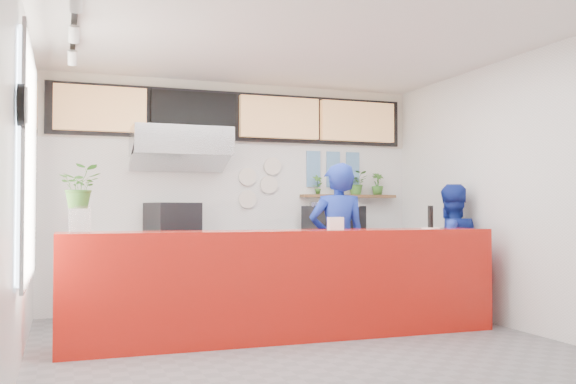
{
  "coord_description": "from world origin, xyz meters",
  "views": [
    {
      "loc": [
        -2.18,
        -5.77,
        1.31
      ],
      "look_at": [
        0.1,
        0.7,
        1.5
      ],
      "focal_mm": 40.0,
      "sensor_mm": 36.0,
      "label": 1
    }
  ],
  "objects": [
    {
      "name": "menu_board_far_left",
      "position": [
        -1.75,
        2.38,
        2.55
      ],
      "size": [
        1.1,
        0.1,
        0.55
      ],
      "primitive_type": "cube",
      "color": "tan",
      "rests_on": "wall_back"
    },
    {
      "name": "photo_frame_b",
      "position": [
        1.4,
        2.48,
        2.0
      ],
      "size": [
        0.2,
        0.02,
        0.25
      ],
      "primitive_type": "cube",
      "color": "#598CBF",
      "rests_on": "wall_back"
    },
    {
      "name": "pepper_mill",
      "position": [
        1.63,
        0.35,
        1.24
      ],
      "size": [
        0.07,
        0.07,
        0.24
      ],
      "primitive_type": "cylinder",
      "rotation": [
        0.0,
        0.0,
        0.25
      ],
      "color": "black",
      "rests_on": "white_plate"
    },
    {
      "name": "panini_oven",
      "position": [
        -0.89,
        2.2,
        1.15
      ],
      "size": [
        0.68,
        0.68,
        0.5
      ],
      "primitive_type": "cube",
      "rotation": [
        0.0,
        0.0,
        0.26
      ],
      "color": "black",
      "rests_on": "prep_bench"
    },
    {
      "name": "window_pane",
      "position": [
        -2.47,
        0.3,
        1.7
      ],
      "size": [
        0.04,
        2.2,
        1.9
      ],
      "primitive_type": "cube",
      "color": "silver",
      "rests_on": "wall_left"
    },
    {
      "name": "floor",
      "position": [
        0.0,
        0.0,
        0.0
      ],
      "size": [
        5.0,
        5.0,
        0.0
      ],
      "primitive_type": "plane",
      "color": "slate",
      "rests_on": "ground"
    },
    {
      "name": "menu_board_mid_right",
      "position": [
        0.57,
        2.38,
        2.55
      ],
      "size": [
        1.1,
        0.1,
        0.55
      ],
      "primitive_type": "cube",
      "color": "tan",
      "rests_on": "wall_back"
    },
    {
      "name": "photo_frame_e",
      "position": [
        1.4,
        2.48,
        1.75
      ],
      "size": [
        0.2,
        0.02,
        0.25
      ],
      "primitive_type": "cube",
      "color": "#598CBF",
      "rests_on": "wall_back"
    },
    {
      "name": "dec_plate_b",
      "position": [
        0.45,
        2.47,
        1.65
      ],
      "size": [
        0.24,
        0.03,
        0.24
      ],
      "primitive_type": "cylinder",
      "rotation": [
        1.57,
        0.0,
        0.0
      ],
      "color": "silver",
      "rests_on": "wall_back"
    },
    {
      "name": "wall_clock_rim",
      "position": [
        -2.46,
        -0.9,
        2.05
      ],
      "size": [
        0.05,
        0.3,
        0.3
      ],
      "primitive_type": "cylinder",
      "rotation": [
        0.0,
        1.57,
        0.0
      ],
      "color": "black",
      "rests_on": "wall_left"
    },
    {
      "name": "window_frame",
      "position": [
        -2.45,
        0.3,
        1.7
      ],
      "size": [
        0.03,
        2.3,
        2.0
      ],
      "primitive_type": "cube",
      "color": "#B2B5BA",
      "rests_on": "wall_left"
    },
    {
      "name": "herb_c",
      "position": [
        1.72,
        2.4,
        1.69
      ],
      "size": [
        0.37,
        0.35,
        0.33
      ],
      "primitive_type": "imported",
      "rotation": [
        0.0,
        0.0,
        -0.34
      ],
      "color": "#376E26",
      "rests_on": "herb_shelf"
    },
    {
      "name": "prep_bench",
      "position": [
        -0.8,
        2.2,
        0.45
      ],
      "size": [
        1.8,
        0.6,
        0.9
      ],
      "primitive_type": "cube",
      "color": "#B2B5BA",
      "rests_on": "ground"
    },
    {
      "name": "dec_plate_c",
      "position": [
        0.15,
        2.47,
        1.45
      ],
      "size": [
        0.24,
        0.03,
        0.24
      ],
      "primitive_type": "cylinder",
      "rotation": [
        1.57,
        0.0,
        0.0
      ],
      "color": "silver",
      "rests_on": "wall_back"
    },
    {
      "name": "menu_board_far_right",
      "position": [
        1.73,
        2.38,
        2.55
      ],
      "size": [
        1.1,
        0.1,
        0.55
      ],
      "primitive_type": "cube",
      "color": "tan",
      "rests_on": "wall_back"
    },
    {
      "name": "right_bench",
      "position": [
        1.5,
        2.2,
        0.45
      ],
      "size": [
        1.8,
        0.6,
        0.9
      ],
      "primitive_type": "cube",
      "color": "#B2B5BA",
      "rests_on": "ground"
    },
    {
      "name": "extraction_hood",
      "position": [
        -0.8,
        2.15,
        2.15
      ],
      "size": [
        1.2,
        0.7,
        0.35
      ],
      "primitive_type": "cube",
      "color": "#B2B5BA",
      "rests_on": "ceiling"
    },
    {
      "name": "staff_center",
      "position": [
        0.83,
        1.04,
        0.92
      ],
      "size": [
        0.73,
        0.54,
        1.85
      ],
      "primitive_type": "imported",
      "rotation": [
        0.0,
        0.0,
        3.0
      ],
      "color": "#162B98",
      "rests_on": "ground"
    },
    {
      "name": "espresso_tray",
      "position": [
        1.28,
        2.2,
        1.38
      ],
      "size": [
        0.73,
        0.61,
        0.06
      ],
      "primitive_type": "cube",
      "rotation": [
        0.0,
        0.0,
        -0.31
      ],
      "color": "silver",
      "rests_on": "espresso_machine"
    },
    {
      "name": "wall_left",
      "position": [
        -2.5,
        0.0,
        1.5
      ],
      "size": [
        0.0,
        5.0,
        5.0
      ],
      "primitive_type": "plane",
      "rotation": [
        1.57,
        0.0,
        1.57
      ],
      "color": "white",
      "rests_on": "ground"
    },
    {
      "name": "menu_board_mid_left",
      "position": [
        -0.59,
        2.38,
        2.55
      ],
      "size": [
        1.1,
        0.1,
        0.55
      ],
      "primitive_type": "cube",
      "color": "black",
      "rests_on": "wall_back"
    },
    {
      "name": "photo_frame_f",
      "position": [
        1.7,
        2.48,
        1.75
      ],
      "size": [
        0.2,
        0.02,
        0.25
      ],
      "primitive_type": "cube",
      "color": "#598CBF",
      "rests_on": "wall_back"
    },
    {
      "name": "photo_frame_a",
      "position": [
        1.1,
        2.48,
        2.0
      ],
      "size": [
        0.2,
        0.02,
        0.25
      ],
      "primitive_type": "cube",
      "color": "#598CBF",
      "rests_on": "wall_back"
    },
    {
      "name": "herb_shelf",
      "position": [
        1.6,
        2.4,
        1.5
      ],
      "size": [
        1.4,
        0.18,
        0.04
      ],
      "primitive_type": "cube",
      "color": "brown",
      "rests_on": "wall_back"
    },
    {
      "name": "ceiling",
      "position": [
        0.0,
        0.0,
        3.0
      ],
      "size": [
        5.0,
        5.0,
        0.0
      ],
      "primitive_type": "plane",
      "rotation": [
        3.14,
        0.0,
        0.0
      ],
      "color": "silver"
    },
    {
      "name": "cream_band",
      "position": [
        0.0,
        2.49,
        2.6
      ],
      "size": [
        5.0,
        0.02,
        0.8
      ],
      "primitive_type": "cube",
      "color": "beige",
      "rests_on": "wall_back"
    },
    {
      "name": "herb_d",
      "position": [
        2.05,
        2.4,
        1.68
      ],
      "size": [
        0.18,
        0.16,
        0.31
      ],
      "primitive_type": "imported",
      "rotation": [
        0.0,
        0.0,
        -0.01
      ],
      "color": "#376E26",
      "rests_on": "herb_shelf"
    },
    {
      "name": "photo_frame_d",
      "position": [
        1.1,
        2.48,
        1.75
      ],
      "size": [
        0.2,
        0.02,
        0.25
      ],
      "primitive_type": "cube",
      "color": "#598CBF",
      "rests_on": "wall_back"
    },
    {
      "name": "herb_a",
      "position": [
        1.13,
        2.4,
        1.66
      ],
      "size": [
        0.15,
        0.11,
        0.28
      ],
      "primitive_type": "imported",
      "rotation": [
        0.0,
        0.0,
        0.07
      ],
      "color": "#376E26",
      "rests_on": "herb_shelf"
    },
    {
      "name": "dec_plate_d",
      "position": [
        0.5,
        2.47,
        1.9
      ],
      "size": [
        0.24,
        0.03,
        0.24
      ],
      "primitive_type": "cylinder",
      "rotation": [
        1.57,
        0.0,
        0.0
      ],
      "color": "silver",
      "rests_on": "wall_back"
    },
    {
      "name": "basil_vase",
      "position": [
        -2.03,
        0.34,
        1.52
      ],
      "size": [
        0.38,
        0.33,
        0.4
      ],
      "primitive_type": "imported",
      "rotation": [
        0.0,
        0.0,
        -0.06
      ],
      "color": "#376E26",
      "rests_on": "glass_vase"
    },
    {
      "name": "staff_right",
      "position": [
        2.23,
        0.86,
        0.81
      ],
      "size": [
        0.82,
        0.65,
        1.62
      ],
      "primitive_type": "imported",
      "rotation": [
        0.0,
        0.0,
        3.09
      ],
      "color": "#162B98",
      "rests_on": "ground"
    },
    {
      "name": "wall_back",
      "position": [
        0.0,
        2.5,
        1.5
      ],
      "size": [
        5.0,
        0.0,
        5.0
      ],
      "primitive_type": "plane",
      "rotation": [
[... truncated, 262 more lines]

